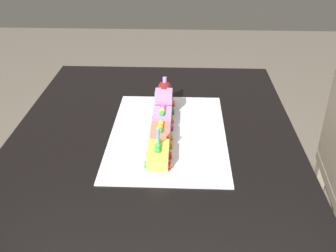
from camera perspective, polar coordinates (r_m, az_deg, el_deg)
dining_table at (r=1.41m, az=-2.11°, el=-5.95°), size 1.40×1.00×0.74m
cake_board at (r=1.40m, az=-0.00°, el=-1.15°), size 0.60×0.40×0.00m
cake_locomotive at (r=1.54m, az=-0.55°, el=3.94°), size 0.14×0.08×0.12m
cake_car_tanker_lavender at (r=1.43m, az=-0.80°, el=1.09°), size 0.10×0.08×0.07m
cake_car_caboose_coral at (r=1.33m, az=-1.07°, el=-1.32°), size 0.10×0.08×0.07m
cake_car_gondola_lemon at (r=1.23m, az=-1.39°, el=-4.13°), size 0.10×0.08×0.07m
birthday_candle at (r=1.20m, az=-1.41°, el=-1.07°), size 0.01×0.01×0.06m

